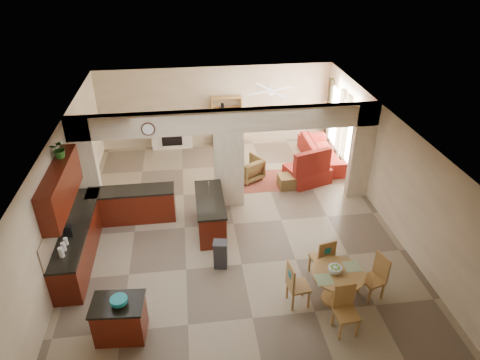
{
  "coord_description": "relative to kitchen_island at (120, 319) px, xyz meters",
  "views": [
    {
      "loc": [
        -1.03,
        -9.08,
        6.66
      ],
      "look_at": [
        0.21,
        0.3,
        1.15
      ],
      "focal_mm": 32.0,
      "sensor_mm": 36.0,
      "label": 1
    }
  ],
  "objects": [
    {
      "name": "floor",
      "position": [
        2.52,
        3.26,
        -0.42
      ],
      "size": [
        10.0,
        10.0,
        0.0
      ],
      "primitive_type": "plane",
      "color": "gray",
      "rests_on": "ground"
    },
    {
      "name": "ceiling",
      "position": [
        2.52,
        3.26,
        2.38
      ],
      "size": [
        10.0,
        10.0,
        0.0
      ],
      "primitive_type": "plane",
      "rotation": [
        3.14,
        0.0,
        0.0
      ],
      "color": "white",
      "rests_on": "wall_back"
    },
    {
      "name": "wall_back",
      "position": [
        2.52,
        8.26,
        0.98
      ],
      "size": [
        8.0,
        0.0,
        8.0
      ],
      "primitive_type": "plane",
      "rotation": [
        1.57,
        0.0,
        0.0
      ],
      "color": "beige",
      "rests_on": "floor"
    },
    {
      "name": "wall_front",
      "position": [
        2.52,
        -1.74,
        0.98
      ],
      "size": [
        8.0,
        0.0,
        8.0
      ],
      "primitive_type": "plane",
      "rotation": [
        -1.57,
        0.0,
        0.0
      ],
      "color": "beige",
      "rests_on": "floor"
    },
    {
      "name": "wall_left",
      "position": [
        -1.48,
        3.26,
        0.98
      ],
      "size": [
        0.0,
        10.0,
        10.0
      ],
      "primitive_type": "plane",
      "rotation": [
        1.57,
        0.0,
        1.57
      ],
      "color": "beige",
      "rests_on": "floor"
    },
    {
      "name": "wall_right",
      "position": [
        6.52,
        3.26,
        0.98
      ],
      "size": [
        0.0,
        10.0,
        10.0
      ],
      "primitive_type": "plane",
      "rotation": [
        1.57,
        0.0,
        -1.57
      ],
      "color": "beige",
      "rests_on": "floor"
    },
    {
      "name": "partition_left_pier",
      "position": [
        -1.18,
        4.26,
        0.98
      ],
      "size": [
        0.6,
        0.25,
        2.8
      ],
      "primitive_type": "cube",
      "color": "beige",
      "rests_on": "floor"
    },
    {
      "name": "partition_center_pier",
      "position": [
        2.52,
        4.26,
        0.68
      ],
      "size": [
        0.8,
        0.25,
        2.2
      ],
      "primitive_type": "cube",
      "color": "beige",
      "rests_on": "floor"
    },
    {
      "name": "partition_right_pier",
      "position": [
        6.22,
        4.26,
        0.98
      ],
      "size": [
        0.6,
        0.25,
        2.8
      ],
      "primitive_type": "cube",
      "color": "beige",
      "rests_on": "floor"
    },
    {
      "name": "partition_header",
      "position": [
        2.52,
        4.26,
        2.08
      ],
      "size": [
        8.0,
        0.25,
        0.6
      ],
      "primitive_type": "cube",
      "color": "beige",
      "rests_on": "partition_center_pier"
    },
    {
      "name": "kitchen_counter",
      "position": [
        -0.74,
        3.01,
        0.05
      ],
      "size": [
        2.52,
        3.29,
        1.48
      ],
      "color": "#410C07",
      "rests_on": "floor"
    },
    {
      "name": "upper_cabinets",
      "position": [
        -1.3,
        2.46,
        1.5
      ],
      "size": [
        0.35,
        2.4,
        0.9
      ],
      "primitive_type": "cube",
      "color": "#410C07",
      "rests_on": "wall_left"
    },
    {
      "name": "peninsula",
      "position": [
        1.92,
        3.15,
        0.04
      ],
      "size": [
        0.7,
        1.85,
        0.91
      ],
      "color": "#410C07",
      "rests_on": "floor"
    },
    {
      "name": "wall_clock",
      "position": [
        0.52,
        4.11,
        2.03
      ],
      "size": [
        0.34,
        0.03,
        0.34
      ],
      "primitive_type": "cylinder",
      "rotation": [
        1.57,
        0.0,
        0.0
      ],
      "color": "#4A2918",
      "rests_on": "partition_header"
    },
    {
      "name": "rug",
      "position": [
        3.72,
        5.36,
        -0.41
      ],
      "size": [
        1.6,
        1.3,
        0.01
      ],
      "primitive_type": "cube",
      "color": "brown",
      "rests_on": "floor"
    },
    {
      "name": "fireplace",
      "position": [
        0.92,
        8.09,
        0.2
      ],
      "size": [
        1.6,
        0.35,
        1.2
      ],
      "color": "#F0E2D0",
      "rests_on": "floor"
    },
    {
      "name": "shelving_unit",
      "position": [
        2.87,
        8.08,
        0.48
      ],
      "size": [
        1.0,
        0.32,
        1.8
      ],
      "primitive_type": "cube",
      "color": "#A06F37",
      "rests_on": "floor"
    },
    {
      "name": "window_a",
      "position": [
        6.49,
        5.56,
        0.78
      ],
      "size": [
        0.02,
        0.9,
        1.9
      ],
      "primitive_type": "cube",
      "color": "white",
      "rests_on": "wall_right"
    },
    {
      "name": "window_b",
      "position": [
        6.49,
        7.26,
        0.78
      ],
      "size": [
        0.02,
        0.9,
        1.9
      ],
      "primitive_type": "cube",
      "color": "white",
      "rests_on": "wall_right"
    },
    {
      "name": "glazed_door",
      "position": [
        6.49,
        6.41,
        0.63
      ],
      "size": [
        0.02,
        0.7,
        2.1
      ],
      "primitive_type": "cube",
      "color": "white",
      "rests_on": "wall_right"
    },
    {
      "name": "drape_a_left",
      "position": [
        6.45,
        4.96,
        0.78
      ],
      "size": [
        0.1,
        0.28,
        2.3
      ],
      "primitive_type": "cube",
      "color": "#41211A",
      "rests_on": "wall_right"
    },
    {
      "name": "drape_a_right",
      "position": [
        6.45,
        6.16,
        0.78
      ],
      "size": [
        0.1,
        0.28,
        2.3
      ],
      "primitive_type": "cube",
      "color": "#41211A",
      "rests_on": "wall_right"
    },
    {
      "name": "drape_b_left",
      "position": [
        6.45,
        6.66,
        0.78
      ],
      "size": [
        0.1,
        0.28,
        2.3
      ],
      "primitive_type": "cube",
      "color": "#41211A",
      "rests_on": "wall_right"
    },
    {
      "name": "drape_b_right",
      "position": [
        6.45,
        7.86,
        0.78
      ],
      "size": [
        0.1,
        0.28,
        2.3
      ],
      "primitive_type": "cube",
      "color": "#41211A",
      "rests_on": "wall_right"
    },
    {
      "name": "ceiling_fan",
      "position": [
        4.02,
        6.26,
        2.14
      ],
      "size": [
        1.0,
        1.0,
        0.1
      ],
      "primitive_type": "cylinder",
      "color": "white",
      "rests_on": "ceiling"
    },
    {
      "name": "kitchen_island",
      "position": [
        0.0,
        0.0,
        0.0
      ],
      "size": [
        1.0,
        0.75,
        0.83
      ],
      "rotation": [
        0.0,
        0.0,
        -0.08
      ],
      "color": "#410C07",
      "rests_on": "floor"
    },
    {
      "name": "teal_bowl",
      "position": [
        0.05,
        -0.05,
        0.48
      ],
      "size": [
        0.31,
        0.31,
        0.15
      ],
      "primitive_type": "cylinder",
      "color": "#137782",
      "rests_on": "kitchen_island"
    },
    {
      "name": "trash_can",
      "position": [
        2.03,
        1.67,
        -0.1
      ],
      "size": [
        0.34,
        0.3,
        0.63
      ],
      "primitive_type": "cube",
      "rotation": [
        0.0,
        0.0,
        -0.18
      ],
      "color": "#2B2C2E",
      "rests_on": "floor"
    },
    {
      "name": "dining_table",
      "position": [
        4.29,
        0.33,
        0.07
      ],
      "size": [
        1.07,
        1.07,
        0.73
      ],
      "color": "#A06F37",
      "rests_on": "floor"
    },
    {
      "name": "fruit_bowl",
      "position": [
        4.23,
        0.37,
        0.39
      ],
      "size": [
        0.28,
        0.28,
        0.15
      ],
      "primitive_type": "cylinder",
      "color": "#5EAC24",
      "rests_on": "dining_table"
    },
    {
      "name": "sofa",
      "position": [
        5.82,
        6.4,
        -0.05
      ],
      "size": [
        2.49,
        0.98,
        0.73
      ],
      "primitive_type": "imported",
      "rotation": [
        0.0,
        0.0,
        1.57
      ],
      "color": "maroon",
      "rests_on": "floor"
    },
    {
      "name": "chaise",
      "position": [
        5.02,
        5.21,
        -0.18
      ],
      "size": [
        1.45,
        1.31,
        0.48
      ],
      "primitive_type": "cube",
      "rotation": [
        0.0,
        0.0,
        0.31
      ],
      "color": "maroon",
      "rests_on": "floor"
    },
    {
      "name": "armchair",
      "position": [
        3.26,
        5.56,
        -0.07
      ],
      "size": [
        1.04,
        1.05,
        0.7
      ],
      "primitive_type": "imported",
      "rotation": [
        0.0,
        0.0,
        3.67
      ],
      "color": "maroon",
      "rests_on": "floor"
    },
    {
      "name": "ottoman",
      "position": [
        4.34,
        4.93,
        -0.23
      ],
      "size": [
        0.55,
        0.55,
        0.38
      ],
      "primitive_type": "cube",
      "rotation": [
        0.0,
        0.0,
        0.05
      ],
      "color": "maroon",
      "rests_on": "floor"
    },
    {
      "name": "plant",
      "position": [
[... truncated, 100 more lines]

